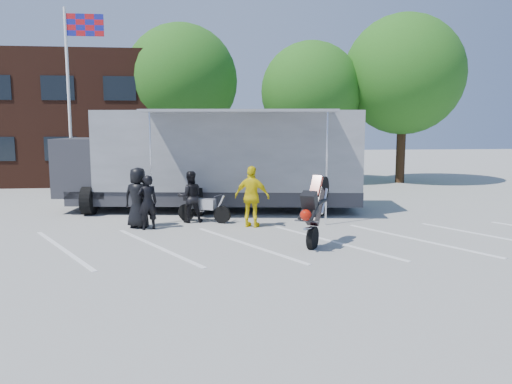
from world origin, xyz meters
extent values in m
plane|color=gray|center=(0.00, 0.00, 0.00)|extent=(100.00, 100.00, 0.00)
cube|color=white|center=(0.00, 1.00, 0.01)|extent=(18.09, 13.33, 0.01)
cube|color=#3E1E14|center=(-10.00, 18.00, 3.50)|extent=(18.00, 8.00, 7.00)
cylinder|color=white|center=(-6.50, 10.00, 4.00)|extent=(0.12, 0.12, 8.00)
cube|color=red|center=(-5.70, 10.00, 7.30)|extent=(1.50, 0.04, 0.90)
cylinder|color=#382314|center=(-2.00, 16.00, 1.62)|extent=(0.50, 0.50, 3.24)
sphere|color=#245715|center=(-2.00, 16.00, 5.58)|extent=(6.12, 6.12, 6.12)
cylinder|color=#382314|center=(5.00, 15.00, 1.44)|extent=(0.50, 0.50, 2.88)
sphere|color=#245715|center=(5.00, 15.00, 4.96)|extent=(5.44, 5.44, 5.44)
cylinder|color=#382314|center=(10.00, 14.50, 1.71)|extent=(0.50, 0.50, 3.42)
sphere|color=#245715|center=(10.00, 14.50, 5.89)|extent=(6.46, 6.46, 6.46)
imported|color=black|center=(-2.96, 3.56, 0.95)|extent=(1.06, 0.84, 1.89)
imported|color=black|center=(-2.65, 3.26, 0.84)|extent=(0.71, 0.59, 1.68)
imported|color=black|center=(-1.38, 4.27, 0.85)|extent=(0.91, 0.75, 1.70)
imported|color=yellow|center=(0.57, 3.27, 0.96)|extent=(1.22, 0.90, 1.92)
camera|label=1|loc=(-1.01, -12.07, 3.20)|focal=35.00mm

